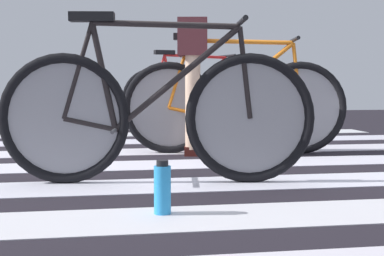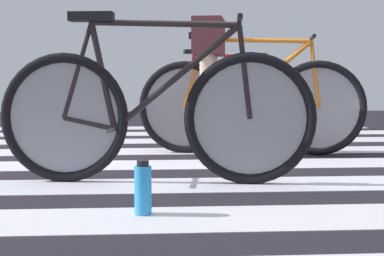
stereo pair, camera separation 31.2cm
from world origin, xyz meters
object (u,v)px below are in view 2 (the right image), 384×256
bicycle_2_of_3 (250,104)px  bicycle_3_of_3 (222,96)px  water_bottle (143,189)px  bicycle_1_of_3 (155,113)px  cyclist_2_of_3 (209,67)px

bicycle_2_of_3 → bicycle_3_of_3: size_ratio=1.00×
bicycle_2_of_3 → water_bottle: (-0.79, -1.96, -0.28)m
bicycle_3_of_3 → bicycle_1_of_3: bearing=-113.9°
bicycle_3_of_3 → water_bottle: (-0.88, -4.47, -0.28)m
cyclist_2_of_3 → bicycle_3_of_3: cyclist_2_of_3 is taller
bicycle_3_of_3 → water_bottle: 4.56m
bicycle_1_of_3 → bicycle_2_of_3: bearing=66.8°
bicycle_3_of_3 → water_bottle: bearing=-112.6°
bicycle_2_of_3 → cyclist_2_of_3: size_ratio=1.65×
bicycle_3_of_3 → bicycle_2_of_3: bearing=-103.6°
bicycle_1_of_3 → bicycle_3_of_3: bearing=85.4°
bicycle_1_of_3 → bicycle_3_of_3: size_ratio=1.01×
bicycle_2_of_3 → cyclist_2_of_3: 0.42m
bicycle_1_of_3 → bicycle_2_of_3: size_ratio=1.01×
bicycle_1_of_3 → bicycle_3_of_3: same height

